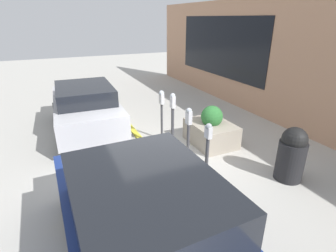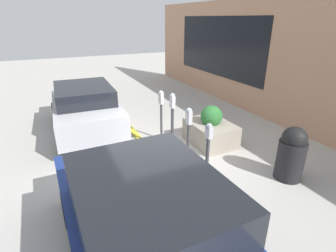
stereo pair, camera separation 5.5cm
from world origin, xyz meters
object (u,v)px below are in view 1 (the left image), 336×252
Objects in this scene: parking_meter_second at (188,127)px; planter_box at (211,130)px; trash_bin at (292,154)px; parking_meter_nearest at (208,146)px; parking_meter_middle at (173,116)px; parking_meter_fourth at (162,105)px; parked_car_front at (144,222)px; parked_car_middle at (86,107)px.

planter_box is (0.78, -1.15, -0.59)m from parking_meter_second.
parking_meter_nearest is at bearing 72.98° from trash_bin.
parking_meter_middle reaches higher than parking_meter_nearest.
parking_meter_fourth is (0.75, -0.02, 0.06)m from parking_meter_middle.
trash_bin is at bearing -79.00° from parked_car_front.
parked_car_middle is (4.00, 1.77, -0.14)m from parking_meter_nearest.
planter_box is at bearing -125.75° from parking_meter_fourth.
parking_meter_fourth is 1.07× the size of planter_box.
parking_meter_fourth is 4.18m from parked_car_front.
parking_meter_nearest is at bearing -55.22° from parked_car_front.
parked_car_front is at bearing 153.58° from parking_meter_fourth.
parked_car_middle is (1.57, 1.82, -0.27)m from parking_meter_fourth.
parked_car_front is at bearing 148.44° from parking_meter_middle.
parked_car_front is (-2.98, 1.83, -0.19)m from parking_meter_middle.
parking_meter_second is 1.06× the size of planter_box.
parking_meter_middle reaches higher than planter_box.
parking_meter_nearest is 0.84m from parking_meter_second.
planter_box is at bearing -126.88° from parked_car_middle.
parking_meter_fourth is at bearing -1.00° from parking_meter_second.
parking_meter_second is 1.00× the size of parking_meter_fourth.
parking_meter_nearest is at bearing 144.08° from planter_box.
parking_meter_fourth is 1.51m from planter_box.
parking_meter_second is 1.59m from parking_meter_fourth.
parked_car_middle is 5.74m from trash_bin.
parking_meter_second is at bearing 51.43° from trash_bin.
parking_meter_nearest is 0.34× the size of parked_car_middle.
parking_meter_nearest reaches higher than trash_bin.
parking_meter_middle is 0.38× the size of parked_car_middle.
parking_meter_second is at bearing 124.30° from planter_box.
parking_meter_middle is at bearing -1.11° from parking_meter_nearest.
parking_meter_middle is 3.51m from parked_car_front.
planter_box is 3.80m from parked_car_middle.
parking_meter_nearest is 0.34× the size of parked_car_front.
parking_meter_fourth is 1.21× the size of trash_bin.
planter_box is (1.62, -1.17, -0.50)m from parking_meter_nearest.
parking_meter_middle is 1.28m from planter_box.
parking_meter_second is 0.35× the size of parked_car_front.
parking_meter_fourth is 2.42m from parked_car_middle.
parking_meter_fourth reaches higher than trash_bin.
planter_box is at bearing -92.58° from parking_meter_middle.
parking_meter_nearest is 2.06m from planter_box.
parked_car_front is (-2.93, 2.97, 0.38)m from planter_box.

